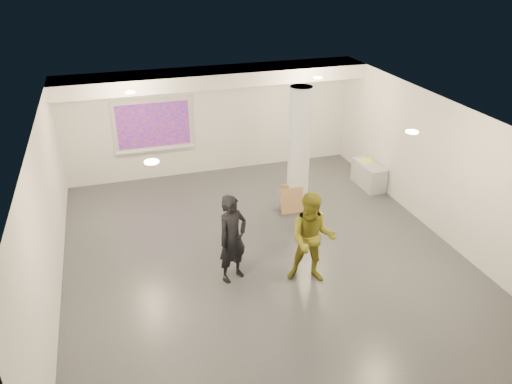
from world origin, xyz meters
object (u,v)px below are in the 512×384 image
object	(u,v)px
credenza	(369,175)
woman	(233,239)
man	(312,239)
projection_screen	(153,126)
column	(299,149)

from	to	relation	value
credenza	woman	distance (m)	5.39
man	woman	bearing A→B (deg)	-176.96
woman	projection_screen	bearing A→B (deg)	73.12
column	projection_screen	bearing A→B (deg)	139.44
projection_screen	woman	world-z (taller)	projection_screen
projection_screen	credenza	size ratio (longest dim) A/B	1.90
column	man	size ratio (longest dim) A/B	1.63
column	woman	bearing A→B (deg)	-133.01
column	projection_screen	world-z (taller)	column
credenza	woman	size ratio (longest dim) A/B	0.62
woman	man	bearing A→B (deg)	-45.20
projection_screen	credenza	bearing A→B (deg)	-22.53
column	woman	world-z (taller)	column
projection_screen	man	world-z (taller)	projection_screen
projection_screen	woman	distance (m)	5.21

